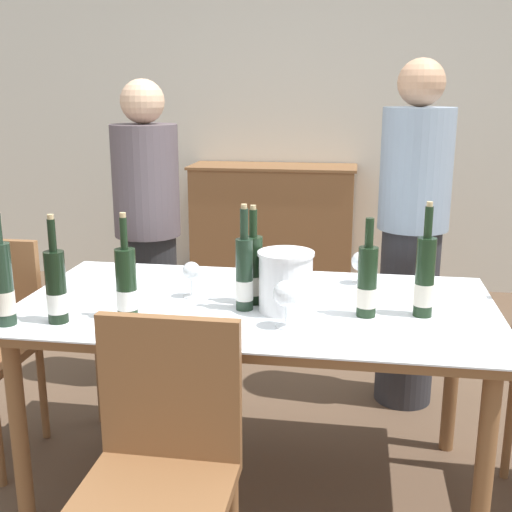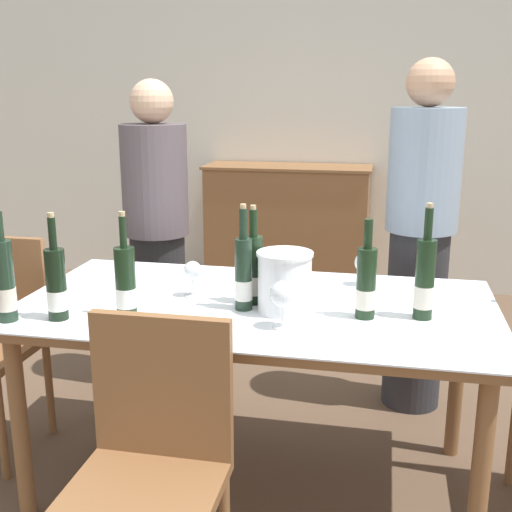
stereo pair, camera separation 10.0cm
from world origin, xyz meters
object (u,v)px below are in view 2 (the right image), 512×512
at_px(wine_bottle_0, 126,283).
at_px(wine_glass_1, 193,272).
at_px(person_guest_left, 420,240).
at_px(wine_bottle_4, 425,280).
at_px(wine_glass_2, 283,295).
at_px(wine_bottle_2, 56,285).
at_px(ice_bucket, 285,280).
at_px(wine_bottle_3, 366,284).
at_px(sideboard_cabinet, 287,230).
at_px(person_host, 157,237).
at_px(wine_bottle_6, 253,271).
at_px(wine_bottle_1, 5,283).
at_px(dining_table, 256,321).
at_px(chair_near_front, 151,455).
at_px(wine_bottle_5, 243,274).
at_px(wine_glass_0, 364,263).

distance_m(wine_bottle_0, wine_glass_1, 0.31).
bearing_deg(person_guest_left, wine_bottle_4, -91.55).
height_order(wine_glass_1, wine_glass_2, wine_glass_2).
height_order(wine_bottle_2, wine_bottle_4, wine_bottle_4).
bearing_deg(ice_bucket, wine_bottle_0, -162.82).
distance_m(wine_bottle_3, person_guest_left, 0.92).
bearing_deg(ice_bucket, sideboard_cabinet, 98.54).
height_order(wine_bottle_2, person_host, person_host).
bearing_deg(wine_bottle_0, wine_bottle_6, 29.84).
bearing_deg(wine_bottle_3, wine_bottle_6, 169.26).
bearing_deg(wine_bottle_1, dining_table, 23.87).
bearing_deg(ice_bucket, dining_table, 150.53).
height_order(wine_glass_1, chair_near_front, chair_near_front).
bearing_deg(wine_bottle_4, wine_glass_2, -157.95).
height_order(sideboard_cabinet, wine_bottle_0, wine_bottle_0).
height_order(wine_bottle_5, wine_bottle_6, wine_bottle_5).
height_order(wine_bottle_4, wine_glass_0, wine_bottle_4).
distance_m(wine_bottle_6, person_guest_left, 1.03).
distance_m(dining_table, person_guest_left, 1.04).
xyz_separation_m(dining_table, ice_bucket, (0.12, -0.07, 0.19)).
bearing_deg(dining_table, wine_bottle_1, -156.13).
distance_m(wine_bottle_2, wine_bottle_4, 1.26).
distance_m(wine_bottle_5, person_guest_left, 1.10).
distance_m(dining_table, chair_near_front, 0.73).
xyz_separation_m(wine_bottle_0, wine_bottle_6, (0.40, 0.23, 0.00)).
bearing_deg(wine_bottle_0, chair_near_front, -61.54).
distance_m(wine_bottle_0, wine_bottle_4, 1.03).
bearing_deg(wine_bottle_0, person_guest_left, 45.37).
height_order(wine_bottle_3, wine_bottle_6, wine_bottle_6).
bearing_deg(ice_bucket, wine_bottle_5, -176.65).
height_order(wine_bottle_0, person_guest_left, person_guest_left).
relative_size(wine_glass_2, chair_near_front, 0.18).
height_order(dining_table, wine_glass_0, wine_glass_0).
height_order(wine_bottle_6, wine_glass_2, wine_bottle_6).
distance_m(sideboard_cabinet, wine_glass_2, 2.77).
height_order(wine_bottle_1, wine_bottle_6, wine_bottle_1).
bearing_deg(wine_bottle_3, ice_bucket, 177.76).
bearing_deg(wine_bottle_6, sideboard_cabinet, 95.89).
height_order(sideboard_cabinet, wine_glass_1, sideboard_cabinet).
bearing_deg(wine_bottle_1, wine_bottle_0, 17.71).
height_order(wine_bottle_4, person_host, person_host).
bearing_deg(wine_bottle_4, sideboard_cabinet, 108.83).
distance_m(sideboard_cabinet, wine_bottle_5, 2.60).
bearing_deg(sideboard_cabinet, wine_bottle_3, -75.40).
height_order(wine_bottle_0, wine_bottle_2, wine_bottle_2).
distance_m(wine_bottle_5, wine_glass_1, 0.25).
height_order(dining_table, wine_bottle_0, wine_bottle_0).
height_order(wine_bottle_2, wine_bottle_6, wine_bottle_2).
height_order(wine_bottle_1, person_guest_left, person_guest_left).
relative_size(wine_bottle_3, person_guest_left, 0.21).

